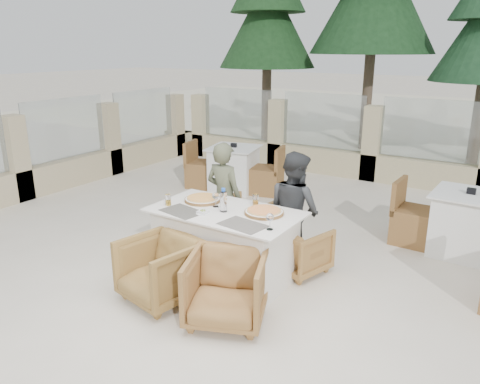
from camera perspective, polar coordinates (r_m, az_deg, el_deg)
The scene contains 25 objects.
ground at distance 5.19m, azimuth -1.03°, elevation -10.69°, with size 80.00×80.00×0.00m, color beige.
sand_patch at distance 18.16m, azimuth 24.26°, elevation 8.10°, with size 30.00×16.00×0.01m, color #F3E9C7.
perimeter_wall_far at distance 9.13m, azimuth 15.81°, elevation 6.34°, with size 10.00×0.34×1.60m, color #C8BA8D, non-canonical shape.
perimeter_wall_left at distance 8.96m, azimuth -20.31°, elevation 5.72°, with size 0.34×7.00×1.60m, color tan, non-canonical shape.
pine_far_left at distance 12.39m, azimuth 3.37°, elevation 18.73°, with size 2.42×2.42×5.50m, color #1B401D.
pine_mid_left at distance 11.89m, azimuth 16.02°, elevation 20.61°, with size 2.86×2.86×6.50m, color #1B411F.
dining_table at distance 5.10m, azimuth -1.81°, elevation -6.38°, with size 1.60×0.90×0.77m, color silver, non-canonical shape.
placemat_near_left at distance 4.97m, azimuth -7.04°, elevation -2.35°, with size 0.45×0.30×0.00m, color #545048.
placemat_near_right at distance 4.57m, azimuth 0.36°, elevation -4.03°, with size 0.45×0.30×0.00m, color #625C54.
pizza_left at distance 5.28m, azimuth -4.58°, elevation -0.83°, with size 0.41×0.41×0.05m, color orange.
pizza_right at distance 4.86m, azimuth 2.95°, elevation -2.39°, with size 0.41×0.41×0.05m, color #EB5620.
water_bottle at distance 4.90m, azimuth -2.03°, elevation -0.97°, with size 0.07×0.07×0.26m, color #ACC8E2.
wine_glass_centre at distance 5.06m, azimuth -3.00°, elevation -0.82°, with size 0.08×0.08×0.18m, color silver, non-canonical shape.
wine_glass_corner at distance 4.43m, azimuth 3.67°, elevation -3.49°, with size 0.08×0.08×0.18m, color white, non-canonical shape.
beer_glass_left at distance 5.17m, azimuth -8.76°, elevation -0.95°, with size 0.06×0.06×0.12m, color yellow.
beer_glass_right at distance 5.10m, azimuth 1.90°, elevation -0.99°, with size 0.06×0.06×0.13m, color orange.
olive_dish at distance 4.88m, azimuth -4.53°, elevation -2.41°, with size 0.11×0.11×0.04m, color silver, non-canonical shape.
armchair_far_left at distance 5.97m, azimuth 0.33°, elevation -3.64°, with size 0.64×0.66×0.60m, color olive.
armchair_far_right at distance 5.31m, azimuth 7.22°, elevation -6.92°, with size 0.57×0.59×0.54m, color olive.
armchair_near_left at distance 4.76m, azimuth -9.68°, elevation -9.32°, with size 0.68×0.70×0.64m, color olive.
armchair_near_right at distance 4.35m, azimuth -1.67°, elevation -11.68°, with size 0.69×0.71×0.65m, color olive.
diner_left at distance 5.67m, azimuth -1.94°, elevation -0.69°, with size 0.50×0.33×1.37m, color #53573F.
diner_right at distance 5.29m, azimuth 6.62°, elevation -2.23°, with size 0.66×0.51×1.35m, color #313335.
bg_table_a at distance 8.22m, azimuth -0.75°, elevation 2.85°, with size 1.64×0.82×0.77m, color silver, non-canonical shape.
bg_table_b at distance 6.28m, azimuth 25.87°, elevation -3.56°, with size 1.64×0.82×0.77m, color white, non-canonical shape.
Camera 1 is at (2.52, -3.82, 2.43)m, focal length 35.00 mm.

